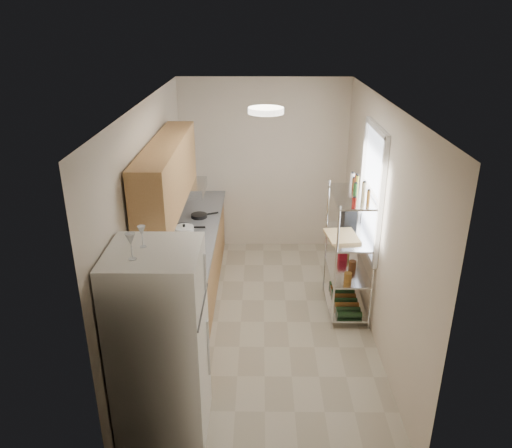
{
  "coord_description": "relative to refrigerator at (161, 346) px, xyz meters",
  "views": [
    {
      "loc": [
        -0.05,
        -5.06,
        3.41
      ],
      "look_at": [
        -0.1,
        0.25,
        1.17
      ],
      "focal_mm": 35.0,
      "sensor_mm": 36.0,
      "label": 1
    }
  ],
  "objects": [
    {
      "name": "wine_glass_b",
      "position": [
        -0.08,
        0.06,
        0.96
      ],
      "size": [
        0.06,
        0.06,
        0.17
      ],
      "primitive_type": null,
      "color": "silver",
      "rests_on": "refrigerator"
    },
    {
      "name": "espresso_machine",
      "position": [
        1.89,
        2.26,
        0.27
      ],
      "size": [
        0.2,
        0.26,
        0.28
      ],
      "primitive_type": "cube",
      "rotation": [
        0.0,
        0.0,
        0.16
      ],
      "color": "black",
      "rests_on": "bakers_rack"
    },
    {
      "name": "range_hood",
      "position": [
        -0.13,
        2.56,
        0.51
      ],
      "size": [
        0.5,
        0.6,
        0.12
      ],
      "primitive_type": "cube",
      "color": "#B7BABC",
      "rests_on": "room"
    },
    {
      "name": "wine_glass_a",
      "position": [
        -0.12,
        -0.14,
        0.98
      ],
      "size": [
        0.07,
        0.07,
        0.21
      ],
      "primitive_type": null,
      "color": "silver",
      "rests_on": "refrigerator"
    },
    {
      "name": "frying_pan_large",
      "position": [
        -0.16,
        2.38,
        0.04
      ],
      "size": [
        0.25,
        0.25,
        0.04
      ],
      "primitive_type": "cylinder",
      "rotation": [
        0.0,
        0.0,
        0.03
      ],
      "color": "black",
      "rests_on": "counter_run"
    },
    {
      "name": "ceiling_dome",
      "position": [
        0.87,
        1.36,
        1.69
      ],
      "size": [
        0.34,
        0.34,
        0.05
      ],
      "primitive_type": "cylinder",
      "color": "white",
      "rests_on": "room"
    },
    {
      "name": "refrigerator",
      "position": [
        0.0,
        0.0,
        0.0
      ],
      "size": [
        0.72,
        0.72,
        1.75
      ],
      "primitive_type": "cube",
      "color": "white",
      "rests_on": "ground"
    },
    {
      "name": "frying_pan_small",
      "position": [
        0.0,
        2.77,
        0.05
      ],
      "size": [
        0.29,
        0.29,
        0.04
      ],
      "primitive_type": "cylinder",
      "rotation": [
        0.0,
        0.0,
        0.44
      ],
      "color": "black",
      "rests_on": "counter_run"
    },
    {
      "name": "counter_run",
      "position": [
        -0.05,
        2.1,
        -0.42
      ],
      "size": [
        0.63,
        3.51,
        0.9
      ],
      "color": "#B4824D",
      "rests_on": "ground"
    },
    {
      "name": "bakers_rack",
      "position": [
        1.88,
        1.95,
        0.23
      ],
      "size": [
        0.45,
        0.9,
        1.73
      ],
      "color": "silver",
      "rests_on": "ground"
    },
    {
      "name": "window",
      "position": [
        2.1,
        2.01,
        0.67
      ],
      "size": [
        0.06,
        1.0,
        1.46
      ],
      "primitive_type": "cube",
      "color": "white",
      "rests_on": "room"
    },
    {
      "name": "cutting_board",
      "position": [
        1.77,
        1.89,
        0.15
      ],
      "size": [
        0.4,
        0.48,
        0.03
      ],
      "primitive_type": "cube",
      "rotation": [
        0.0,
        0.0,
        0.12
      ],
      "color": "tan",
      "rests_on": "bakers_rack"
    },
    {
      "name": "rice_cooker",
      "position": [
        -0.08,
        2.02,
        0.12
      ],
      "size": [
        0.23,
        0.23,
        0.19
      ],
      "primitive_type": "cylinder",
      "color": "white",
      "rests_on": "counter_run"
    },
    {
      "name": "upper_cabinets",
      "position": [
        -0.18,
        1.76,
        0.93
      ],
      "size": [
        0.33,
        2.2,
        0.72
      ],
      "primitive_type": "cube",
      "color": "#B4824D",
      "rests_on": "room"
    },
    {
      "name": "storage_bag",
      "position": [
        1.86,
        2.25,
        -0.24
      ],
      "size": [
        0.11,
        0.14,
        0.16
      ],
      "primitive_type": "cube",
      "rotation": [
        0.0,
        0.0,
        0.04
      ],
      "color": "maroon",
      "rests_on": "bakers_rack"
    },
    {
      "name": "room",
      "position": [
        0.87,
        1.66,
        0.42
      ],
      "size": [
        2.52,
        4.42,
        2.62
      ],
      "color": "#B3A991",
      "rests_on": "ground"
    }
  ]
}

